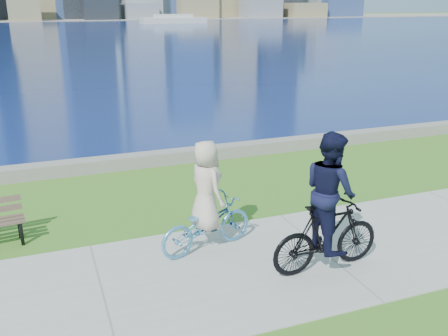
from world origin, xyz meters
The scene contains 8 objects.
ground centered at (0.00, 0.00, 0.00)m, with size 320.00×320.00×0.00m, color #386A1B.
concrete_path centered at (0.00, 0.00, 0.01)m, with size 80.00×3.50×0.02m, color #9E9D99.
seawall centered at (0.00, 6.20, 0.17)m, with size 90.00×0.50×0.35m, color slate.
bay_water centered at (0.00, 72.00, 0.00)m, with size 320.00×131.00×0.01m, color navy.
far_shore centered at (0.00, 130.00, 0.06)m, with size 320.00×30.00×0.12m, color gray.
ferry_far centered at (27.35, 96.60, 0.76)m, with size 13.41×3.83×1.82m.
cyclist_woman centered at (2.02, 0.86, 0.79)m, with size 1.11×2.00×2.08m.
cyclist_man centered at (3.69, -0.53, 1.04)m, with size 0.78×2.05×2.43m.
Camera 1 is at (-0.61, -7.03, 4.40)m, focal length 40.00 mm.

